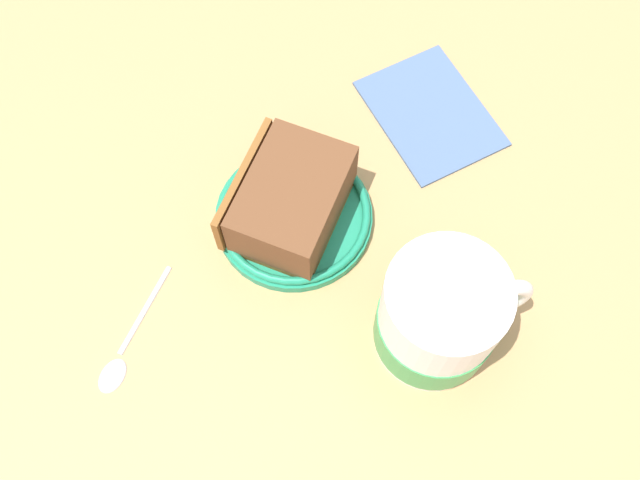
% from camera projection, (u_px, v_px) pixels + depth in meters
% --- Properties ---
extents(ground_plane, '(1.13, 1.13, 0.04)m').
position_uv_depth(ground_plane, '(323.00, 278.00, 0.64)').
color(ground_plane, tan).
extents(small_plate, '(0.14, 0.14, 0.02)m').
position_uv_depth(small_plate, '(291.00, 217.00, 0.64)').
color(small_plate, '#1E8C66').
rests_on(small_plate, ground_plane).
extents(cake_slice, '(0.13, 0.14, 0.05)m').
position_uv_depth(cake_slice, '(287.00, 201.00, 0.61)').
color(cake_slice, brown).
rests_on(cake_slice, small_plate).
extents(tea_mug, '(0.10, 0.12, 0.11)m').
position_uv_depth(tea_mug, '(440.00, 318.00, 0.56)').
color(tea_mug, white).
rests_on(tea_mug, ground_plane).
extents(teaspoon, '(0.08, 0.10, 0.01)m').
position_uv_depth(teaspoon, '(120.00, 351.00, 0.59)').
color(teaspoon, silver).
rests_on(teaspoon, ground_plane).
extents(folded_napkin, '(0.13, 0.10, 0.01)m').
position_uv_depth(folded_napkin, '(431.00, 112.00, 0.69)').
color(folded_napkin, slate).
rests_on(folded_napkin, ground_plane).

